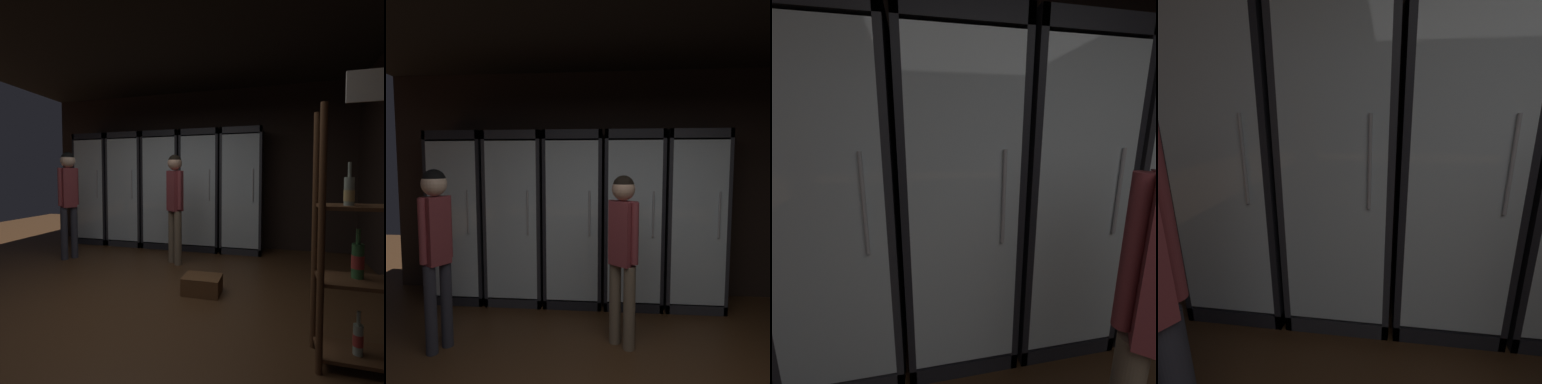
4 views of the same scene
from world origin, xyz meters
TOP-DOWN VIEW (x-y plane):
  - wall_back at (0.00, 3.03)m, footprint 6.00×0.06m
  - cooler_far_left at (-1.98, 2.74)m, footprint 0.66×0.59m
  - cooler_left at (-1.28, 2.74)m, footprint 0.66×0.59m
  - cooler_center at (-0.59, 2.74)m, footprint 0.66×0.59m

SIDE VIEW (x-z plane):
  - cooler_left at x=-1.28m, z-range -0.03..2.01m
  - cooler_far_left at x=-1.98m, z-range -0.02..2.02m
  - cooler_center at x=-0.59m, z-range -0.02..2.02m
  - wall_back at x=0.00m, z-range 0.00..2.80m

